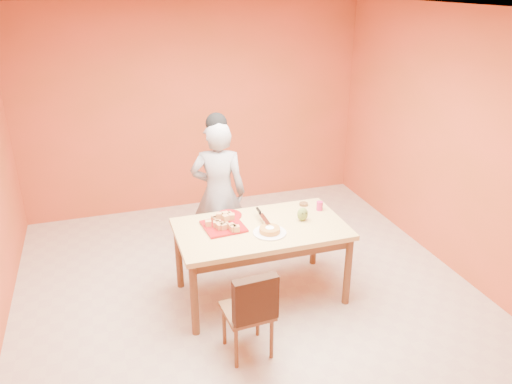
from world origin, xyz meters
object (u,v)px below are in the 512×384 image
object	(u,v)px
checker_tin	(304,204)
pastry_platter	(224,226)
dining_chair	(248,310)
dining_table	(261,236)
person	(219,193)
sponge_cake	(270,230)
red_dinner_plate	(229,215)
magenta_glass	(320,206)
egg_ornament	(303,214)

from	to	relation	value
checker_tin	pastry_platter	bearing A→B (deg)	-166.14
dining_chair	pastry_platter	size ratio (longest dim) A/B	2.26
dining_table	person	distance (m)	0.84
person	checker_tin	distance (m)	0.92
dining_chair	pastry_platter	world-z (taller)	dining_chair
sponge_cake	pastry_platter	bearing A→B (deg)	146.58
dining_table	pastry_platter	xyz separation A→B (m)	(-0.34, 0.10, 0.11)
dining_chair	pastry_platter	xyz separation A→B (m)	(0.03, 0.86, 0.34)
person	red_dinner_plate	size ratio (longest dim) A/B	6.33
person	red_dinner_plate	distance (m)	0.48
sponge_cake	magenta_glass	distance (m)	0.72
checker_tin	magenta_glass	bearing A→B (deg)	-54.82
pastry_platter	sponge_cake	bearing A→B (deg)	-33.42
red_dinner_plate	sponge_cake	size ratio (longest dim) A/B	1.32
egg_ornament	checker_tin	xyz separation A→B (m)	(0.15, 0.32, -0.05)
dining_table	person	bearing A→B (deg)	104.82
pastry_platter	magenta_glass	distance (m)	1.02
person	egg_ornament	xyz separation A→B (m)	(0.63, -0.80, 0.03)
checker_tin	egg_ornament	bearing A→B (deg)	-114.92
person	magenta_glass	world-z (taller)	person
magenta_glass	checker_tin	world-z (taller)	magenta_glass
person	magenta_glass	bearing A→B (deg)	161.09
sponge_cake	magenta_glass	size ratio (longest dim) A/B	2.10
pastry_platter	egg_ornament	distance (m)	0.77
red_dinner_plate	dining_chair	bearing A→B (deg)	-97.37
egg_ornament	magenta_glass	bearing A→B (deg)	26.86
dining_chair	sponge_cake	size ratio (longest dim) A/B	4.33
pastry_platter	checker_tin	distance (m)	0.94
person	checker_tin	xyz separation A→B (m)	(0.78, -0.48, -0.03)
dining_table	dining_chair	distance (m)	0.88
dining_table	red_dinner_plate	world-z (taller)	red_dinner_plate
magenta_glass	sponge_cake	bearing A→B (deg)	-153.79
dining_chair	red_dinner_plate	distance (m)	1.14
dining_chair	person	distance (m)	1.61
dining_table	checker_tin	bearing A→B (deg)	29.45
egg_ornament	checker_tin	size ratio (longest dim) A/B	1.52
pastry_platter	magenta_glass	world-z (taller)	magenta_glass
dining_chair	dining_table	bearing A→B (deg)	60.61
pastry_platter	checker_tin	xyz separation A→B (m)	(0.91, 0.23, 0.00)
sponge_cake	egg_ornament	xyz separation A→B (m)	(0.39, 0.15, 0.03)
sponge_cake	egg_ornament	world-z (taller)	egg_ornament
egg_ornament	magenta_glass	world-z (taller)	egg_ornament
egg_ornament	magenta_glass	xyz separation A→B (m)	(0.26, 0.17, -0.02)
pastry_platter	magenta_glass	xyz separation A→B (m)	(1.02, 0.07, 0.04)
pastry_platter	magenta_glass	bearing A→B (deg)	4.01
sponge_cake	dining_chair	bearing A→B (deg)	-123.19
dining_table	pastry_platter	world-z (taller)	pastry_platter
checker_tin	dining_table	bearing A→B (deg)	-150.55
dining_chair	sponge_cake	xyz separation A→B (m)	(0.40, 0.61, 0.36)
dining_table	checker_tin	world-z (taller)	checker_tin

